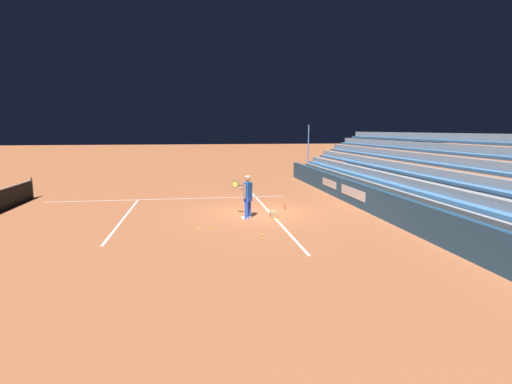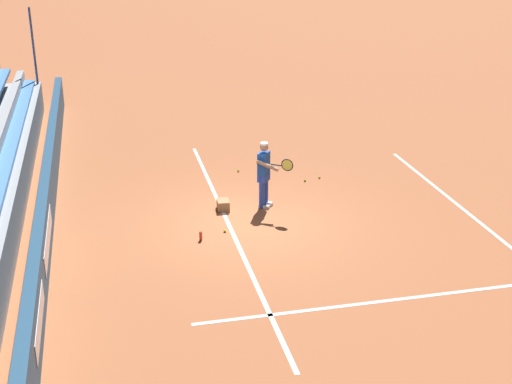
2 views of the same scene
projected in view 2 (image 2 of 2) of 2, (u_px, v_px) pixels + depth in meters
ground_plane at (250, 224)px, 17.28m from camera, size 160.00×160.00×0.00m
court_baseline_white at (230, 226)px, 17.18m from camera, size 12.00×0.10×0.01m
court_sideline_white at (486, 289)px, 14.38m from camera, size 0.10×12.00×0.01m
court_service_line_white at (457, 204)px, 18.41m from camera, size 8.22×0.10×0.01m
back_wall_sponsor_board at (45, 222)px, 16.09m from camera, size 24.69×0.25×1.10m
tennis_player at (265, 174)px, 17.95m from camera, size 0.96×0.82×1.71m
ball_box_cardboard at (223, 205)px, 18.05m from camera, size 0.42×0.33×0.26m
tennis_ball_by_box at (217, 201)px, 18.56m from camera, size 0.07×0.07×0.07m
tennis_ball_far_right at (238, 171)px, 20.64m from camera, size 0.07×0.07×0.07m
tennis_ball_midcourt at (305, 180)px, 19.92m from camera, size 0.07×0.07×0.07m
tennis_ball_near_player at (225, 231)px, 16.84m from camera, size 0.07×0.07×0.07m
tennis_ball_on_baseline at (319, 177)px, 20.14m from camera, size 0.07×0.07×0.07m
water_bottle at (201, 236)px, 16.42m from camera, size 0.07×0.07×0.22m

